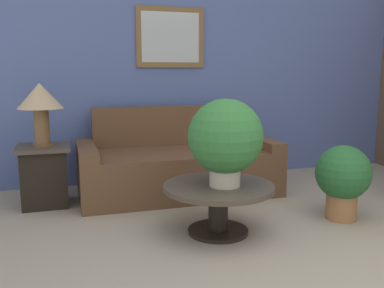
% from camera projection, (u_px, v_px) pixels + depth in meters
% --- Properties ---
extents(wall_back, '(7.20, 0.09, 2.60)m').
position_uv_depth(wall_back, '(201.00, 70.00, 5.16)').
color(wall_back, '#5166A8').
rests_on(wall_back, ground_plane).
extents(couch_main, '(2.06, 0.99, 0.90)m').
position_uv_depth(couch_main, '(177.00, 166.00, 4.61)').
color(couch_main, brown).
rests_on(couch_main, ground_plane).
extents(coffee_table, '(0.89, 0.89, 0.40)m').
position_uv_depth(coffee_table, '(218.00, 198.00, 3.43)').
color(coffee_table, black).
rests_on(coffee_table, ground_plane).
extents(side_table, '(0.50, 0.50, 0.59)m').
position_uv_depth(side_table, '(45.00, 175.00, 4.16)').
color(side_table, black).
rests_on(side_table, ground_plane).
extents(table_lamp, '(0.43, 0.43, 0.60)m').
position_uv_depth(table_lamp, '(40.00, 101.00, 4.04)').
color(table_lamp, brown).
rests_on(table_lamp, side_table).
extents(potted_plant_on_table, '(0.59, 0.59, 0.69)m').
position_uv_depth(potted_plant_on_table, '(225.00, 138.00, 3.31)').
color(potted_plant_on_table, beige).
rests_on(potted_plant_on_table, coffee_table).
extents(potted_plant_floor, '(0.48, 0.48, 0.66)m').
position_uv_depth(potted_plant_floor, '(343.00, 177.00, 3.74)').
color(potted_plant_floor, '#9E6B42').
rests_on(potted_plant_floor, ground_plane).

